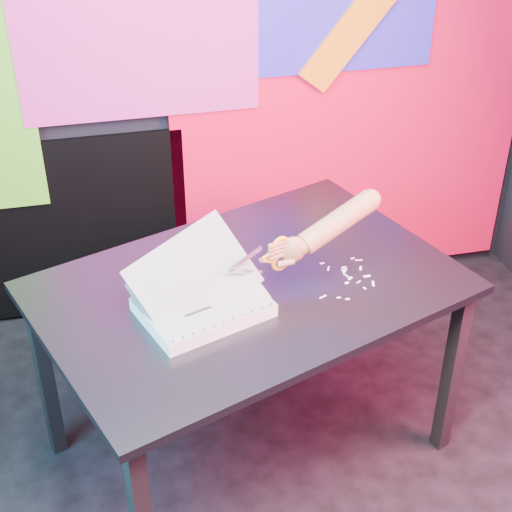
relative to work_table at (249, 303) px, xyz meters
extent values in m
cube|color=black|center=(0.03, 1.02, 0.68)|extent=(3.00, 0.01, 2.70)
cube|color=#F40935|center=(0.68, 0.99, 0.18)|extent=(1.60, 0.02, 1.60)
cube|color=#DD2F9B|center=(-0.22, 0.97, 0.68)|extent=(0.95, 0.02, 0.80)
cube|color=black|center=(-0.72, 0.99, -0.22)|extent=(1.30, 0.02, 0.85)
cube|color=black|center=(-0.70, 0.15, -0.31)|extent=(0.06, 0.06, 0.72)
cube|color=black|center=(0.70, -0.15, -0.31)|extent=(0.06, 0.06, 0.72)
cube|color=black|center=(0.44, 0.57, -0.31)|extent=(0.06, 0.06, 0.72)
cube|color=#2D2C35|center=(0.00, 0.00, 0.06)|extent=(1.56, 1.30, 0.03)
cube|color=silver|center=(-0.17, -0.12, 0.10)|extent=(0.44, 0.38, 0.04)
cube|color=silver|center=(-0.17, -0.12, 0.12)|extent=(0.44, 0.38, 0.00)
cube|color=silver|center=(-0.17, -0.12, 0.13)|extent=(0.43, 0.36, 0.11)
cube|color=silver|center=(-0.18, -0.10, 0.15)|extent=(0.44, 0.34, 0.20)
cube|color=silver|center=(-0.19, -0.09, 0.20)|extent=(0.44, 0.30, 0.28)
cylinder|color=black|center=(-0.29, -0.29, 0.12)|extent=(0.01, 0.01, 0.00)
cylinder|color=black|center=(-0.26, -0.28, 0.12)|extent=(0.01, 0.01, 0.00)
cylinder|color=black|center=(-0.22, -0.27, 0.12)|extent=(0.01, 0.01, 0.00)
cylinder|color=black|center=(-0.19, -0.26, 0.12)|extent=(0.01, 0.01, 0.00)
cylinder|color=black|center=(-0.16, -0.25, 0.12)|extent=(0.01, 0.01, 0.00)
cylinder|color=black|center=(-0.13, -0.24, 0.12)|extent=(0.01, 0.01, 0.00)
cylinder|color=black|center=(-0.10, -0.22, 0.12)|extent=(0.01, 0.01, 0.00)
cylinder|color=black|center=(-0.07, -0.21, 0.12)|extent=(0.01, 0.01, 0.00)
cylinder|color=black|center=(-0.03, -0.20, 0.12)|extent=(0.01, 0.01, 0.00)
cylinder|color=black|center=(0.00, -0.19, 0.12)|extent=(0.01, 0.01, 0.00)
cylinder|color=black|center=(0.03, -0.18, 0.12)|extent=(0.01, 0.01, 0.00)
cylinder|color=black|center=(-0.37, -0.06, 0.12)|extent=(0.01, 0.01, 0.00)
cylinder|color=black|center=(-0.34, -0.04, 0.12)|extent=(0.01, 0.01, 0.00)
cylinder|color=black|center=(-0.31, -0.03, 0.12)|extent=(0.01, 0.01, 0.00)
cylinder|color=black|center=(-0.27, -0.02, 0.12)|extent=(0.01, 0.01, 0.00)
cylinder|color=black|center=(-0.24, -0.01, 0.12)|extent=(0.01, 0.01, 0.00)
cylinder|color=black|center=(-0.21, 0.00, 0.12)|extent=(0.01, 0.01, 0.00)
cylinder|color=black|center=(-0.18, 0.01, 0.12)|extent=(0.01, 0.01, 0.00)
cylinder|color=black|center=(-0.15, 0.02, 0.12)|extent=(0.01, 0.01, 0.00)
cylinder|color=black|center=(-0.12, 0.03, 0.12)|extent=(0.01, 0.01, 0.00)
cylinder|color=black|center=(-0.08, 0.04, 0.12)|extent=(0.01, 0.01, 0.00)
cylinder|color=black|center=(-0.05, 0.06, 0.12)|extent=(0.01, 0.01, 0.00)
cube|color=black|center=(-0.27, -0.10, 0.12)|extent=(0.07, 0.03, 0.00)
cube|color=black|center=(-0.16, -0.08, 0.12)|extent=(0.05, 0.03, 0.00)
cube|color=black|center=(-0.19, -0.17, 0.12)|extent=(0.09, 0.04, 0.00)
cube|color=silver|center=(-0.03, -0.08, 0.23)|extent=(0.11, 0.04, 0.06)
cube|color=silver|center=(-0.03, -0.08, 0.18)|extent=(0.11, 0.04, 0.06)
cylinder|color=silver|center=(0.03, -0.06, 0.21)|extent=(0.02, 0.01, 0.01)
cube|color=orange|center=(0.05, -0.05, 0.20)|extent=(0.05, 0.02, 0.03)
cube|color=orange|center=(0.05, -0.05, 0.22)|extent=(0.05, 0.02, 0.03)
torus|color=orange|center=(0.10, -0.04, 0.24)|extent=(0.07, 0.03, 0.06)
torus|color=orange|center=(0.10, -0.04, 0.18)|extent=(0.07, 0.03, 0.06)
ellipsoid|color=#B17846|center=(0.14, -0.02, 0.21)|extent=(0.09, 0.05, 0.09)
cylinder|color=#B17846|center=(0.10, -0.04, 0.20)|extent=(0.07, 0.04, 0.02)
cylinder|color=#B17846|center=(0.10, -0.04, 0.22)|extent=(0.07, 0.04, 0.02)
cylinder|color=#B17846|center=(0.10, -0.04, 0.23)|extent=(0.06, 0.03, 0.02)
cylinder|color=#B17846|center=(0.10, -0.04, 0.25)|extent=(0.06, 0.03, 0.02)
cylinder|color=#B17846|center=(0.11, -0.04, 0.17)|extent=(0.06, 0.03, 0.03)
cylinder|color=#B17846|center=(0.18, -0.01, 0.21)|extent=(0.07, 0.07, 0.06)
cylinder|color=#B17846|center=(0.30, 0.03, 0.26)|extent=(0.29, 0.16, 0.16)
sphere|color=#B17846|center=(0.43, 0.07, 0.30)|extent=(0.07, 0.07, 0.07)
cube|color=white|center=(0.40, 0.05, 0.08)|extent=(0.03, 0.01, 0.00)
cube|color=white|center=(0.38, 0.07, 0.08)|extent=(0.02, 0.01, 0.00)
cube|color=white|center=(0.33, 0.01, 0.08)|extent=(0.02, 0.03, 0.00)
cube|color=white|center=(0.35, -0.07, 0.08)|extent=(0.02, 0.01, 0.00)
cube|color=white|center=(0.29, -0.15, 0.08)|extent=(0.02, 0.01, 0.00)
cube|color=white|center=(0.28, 0.03, 0.08)|extent=(0.02, 0.03, 0.00)
cube|color=white|center=(0.33, -0.02, 0.08)|extent=(0.01, 0.03, 0.00)
cube|color=white|center=(0.39, 0.00, 0.08)|extent=(0.02, 0.03, 0.00)
cube|color=white|center=(0.27, 0.06, 0.08)|extent=(0.02, 0.01, 0.00)
cube|color=white|center=(0.26, -0.14, 0.08)|extent=(0.01, 0.01, 0.00)
cube|color=white|center=(0.33, -0.04, 0.08)|extent=(0.02, 0.02, 0.00)
cube|color=white|center=(0.40, -0.09, 0.08)|extent=(0.01, 0.03, 0.00)
cube|color=white|center=(0.22, -0.12, 0.08)|extent=(0.03, 0.02, 0.00)
cube|color=white|center=(0.39, -0.04, 0.08)|extent=(0.02, 0.01, 0.00)
cube|color=white|center=(0.36, -0.11, 0.08)|extent=(0.01, 0.01, 0.00)
cube|color=white|center=(0.31, -0.07, 0.08)|extent=(0.02, 0.01, 0.00)
cube|color=white|center=(0.33, 0.02, 0.08)|extent=(0.02, 0.01, 0.00)
cube|color=white|center=(0.33, 0.01, 0.08)|extent=(0.02, 0.01, 0.00)
camera|label=1|loc=(-0.44, -2.04, 1.56)|focal=55.00mm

